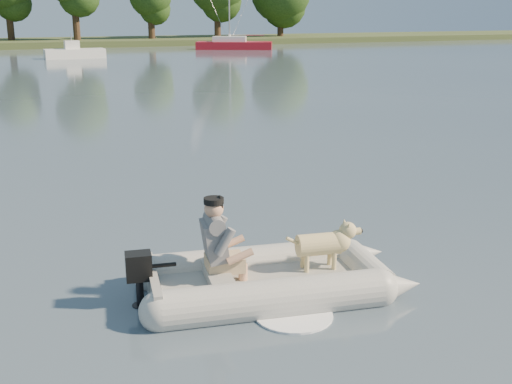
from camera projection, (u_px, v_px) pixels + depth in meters
name	position (u px, v px, depth m)	size (l,w,h in m)	color
water	(297.00, 276.00, 8.91)	(160.00, 160.00, 0.00)	slate
shore_bank	(38.00, 43.00, 64.38)	(160.00, 12.00, 0.70)	#47512D
dinghy	(272.00, 248.00, 8.27)	(4.71, 3.18, 1.41)	#9F9F9A
man	(216.00, 238.00, 8.10)	(0.74, 0.64, 1.10)	slate
dog	(319.00, 248.00, 8.50)	(0.95, 0.34, 0.64)	tan
outboard_motor	(139.00, 282.00, 7.96)	(0.42, 0.30, 0.81)	black
motorboat	(74.00, 46.00, 47.90)	(4.54, 1.75, 1.92)	white
sailboat	(233.00, 45.00, 58.75)	(7.13, 4.70, 9.47)	#A8131F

